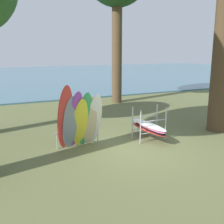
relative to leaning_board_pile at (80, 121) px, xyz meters
The scene contains 4 objects.
ground_plane 2.12m from the leaning_board_pile, 29.57° to the right, with size 80.00×80.00×0.00m, color #60663D.
lake_water 27.16m from the leaning_board_pile, 86.56° to the left, with size 80.00×36.00×0.10m, color #477084.
leaning_board_pile is the anchor object (origin of this frame).
board_storage_rack 2.74m from the leaning_board_pile, ahead, with size 1.15×2.12×1.25m.
Camera 1 is at (-4.43, -7.73, 3.36)m, focal length 44.09 mm.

